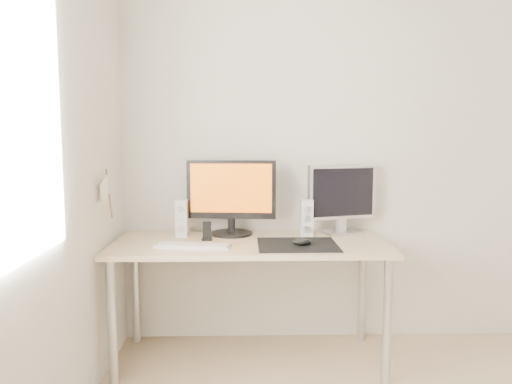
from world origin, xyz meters
name	(u,v)px	position (x,y,z in m)	size (l,w,h in m)	color
wall_back	(391,150)	(0.00, 1.75, 1.25)	(3.50, 3.50, 0.00)	white
mousepad	(298,245)	(-0.66, 1.28, 0.73)	(0.45, 0.40, 0.00)	black
mouse	(302,242)	(-0.64, 1.25, 0.75)	(0.11, 0.06, 0.04)	black
desk	(250,254)	(-0.93, 1.38, 0.65)	(1.60, 0.70, 0.73)	#D1B587
main_monitor	(231,195)	(-1.04, 1.57, 0.98)	(0.55, 0.28, 0.47)	black
second_monitor	(342,196)	(-0.35, 1.60, 0.97)	(0.44, 0.21, 0.43)	silver
speaker_left	(182,218)	(-1.35, 1.53, 0.84)	(0.07, 0.09, 0.23)	white
speaker_right	(307,218)	(-0.58, 1.53, 0.84)	(0.07, 0.09, 0.23)	silver
keyboard	(193,246)	(-1.25, 1.24, 0.74)	(0.43, 0.18, 0.02)	silver
phone_dock	(207,234)	(-1.18, 1.42, 0.76)	(0.06, 0.05, 0.11)	black
pennant	(106,191)	(-1.72, 1.24, 1.05)	(0.01, 0.23, 0.29)	#A57F54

